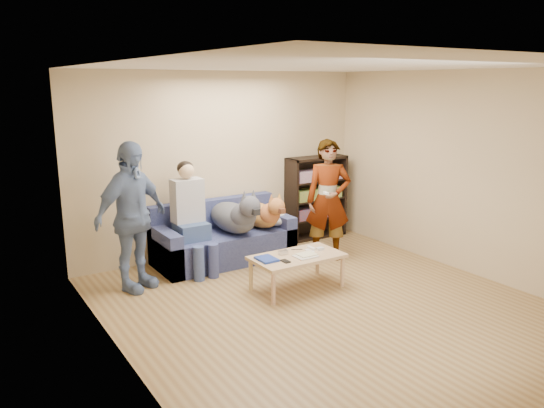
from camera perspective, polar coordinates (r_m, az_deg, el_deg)
ground at (r=6.01m, az=6.28°, el=-11.05°), size 5.00×5.00×0.00m
ceiling at (r=5.50m, az=6.97°, el=14.54°), size 5.00×5.00×0.00m
wall_back at (r=7.68m, az=-5.24°, el=4.38°), size 4.50×0.00×4.50m
wall_left at (r=4.57m, az=-15.88°, el=-1.99°), size 0.00×5.00×5.00m
wall_right at (r=7.23m, az=20.62°, el=3.06°), size 0.00×5.00×5.00m
blanket at (r=7.65m, az=0.59°, el=-1.64°), size 0.46×0.39×0.16m
person_standing_right at (r=7.39m, az=6.06°, el=0.42°), size 0.73×0.68×1.68m
person_standing_left at (r=6.44m, az=-14.87°, el=-1.36°), size 1.13×0.84×1.79m
held_controller at (r=7.09m, az=5.83°, el=1.17°), size 0.06×0.12×0.03m
notebook_blue at (r=6.20m, az=-0.58°, el=-5.94°), size 0.20×0.26×0.03m
papers at (r=6.32m, az=3.63°, el=-5.63°), size 0.26×0.20×0.02m
magazine at (r=6.35m, az=3.74°, el=-5.42°), size 0.22×0.17×0.01m
camera_silver at (r=6.39m, az=1.22°, el=-5.22°), size 0.11×0.06×0.05m
controller_a at (r=6.60m, az=4.22°, el=-4.75°), size 0.04×0.13×0.03m
controller_b at (r=6.59m, az=5.20°, el=-4.81°), size 0.09×0.06×0.03m
headphone_cup_a at (r=6.47m, az=4.28°, el=-5.18°), size 0.07×0.07×0.02m
headphone_cup_b at (r=6.53m, az=3.86°, el=-5.00°), size 0.07×0.07×0.02m
pen_orange at (r=6.24m, az=3.43°, el=-5.92°), size 0.13×0.06×0.01m
pen_black at (r=6.58m, az=2.68°, el=-4.90°), size 0.13×0.08×0.01m
wallet at (r=6.14m, az=1.46°, el=-6.17°), size 0.07×0.12×0.02m
sofa at (r=7.44m, az=-5.35°, el=-3.95°), size 1.90×0.85×0.82m
person_seated at (r=6.99m, az=-8.72°, el=-0.98°), size 0.40×0.73×1.47m
dog_gray at (r=7.23m, az=-3.95°, el=-1.30°), size 0.46×1.27×0.67m
dog_tan at (r=7.49m, az=-1.05°, el=-1.06°), size 0.39×1.15×0.56m
coffee_table at (r=6.39m, az=2.72°, el=-5.93°), size 1.10×0.60×0.42m
bookshelf at (r=8.47m, az=4.73°, el=0.93°), size 1.00×0.34×1.30m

